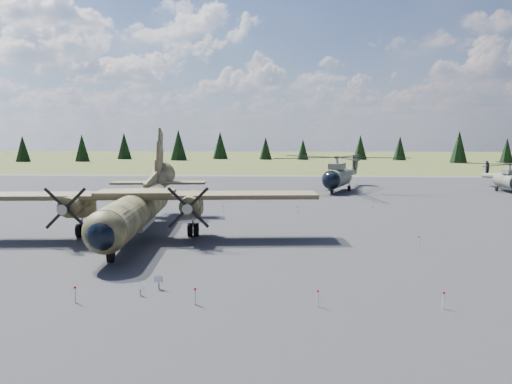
{
  "coord_description": "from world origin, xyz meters",
  "views": [
    {
      "loc": [
        6.13,
        -37.07,
        8.21
      ],
      "look_at": [
        4.24,
        2.0,
        3.89
      ],
      "focal_mm": 35.0,
      "sensor_mm": 36.0,
      "label": 1
    }
  ],
  "objects": [
    {
      "name": "apron",
      "position": [
        0.0,
        10.0,
        0.0
      ],
      "size": [
        120.0,
        120.0,
        0.04
      ],
      "primitive_type": "cube",
      "color": "#5B5C60",
      "rests_on": "ground"
    },
    {
      "name": "transport_plane",
      "position": [
        -5.64,
        3.57,
        2.79
      ],
      "size": [
        29.52,
        26.74,
        9.72
      ],
      "rotation": [
        0.0,
        0.0,
        0.08
      ],
      "color": "#34371E",
      "rests_on": "ground"
    },
    {
      "name": "helicopter_near",
      "position": [
        14.8,
        38.29,
        3.79
      ],
      "size": [
        26.83,
        26.83,
        5.34
      ],
      "rotation": [
        0.0,
        0.0,
        -0.34
      ],
      "color": "slate",
      "rests_on": "ground"
    },
    {
      "name": "info_placard_right",
      "position": [
        -0.39,
        -11.12,
        0.49
      ],
      "size": [
        0.5,
        0.29,
        0.73
      ],
      "rotation": [
        0.0,
        0.0,
        0.22
      ],
      "color": "gray",
      "rests_on": "ground"
    },
    {
      "name": "ground",
      "position": [
        0.0,
        0.0,
        0.0
      ],
      "size": [
        500.0,
        500.0,
        0.0
      ],
      "primitive_type": "plane",
      "color": "#495224",
      "rests_on": "ground"
    },
    {
      "name": "info_placard_left",
      "position": [
        -1.09,
        -12.24,
        0.4
      ],
      "size": [
        0.42,
        0.25,
        0.61
      ],
      "rotation": [
        0.0,
        0.0,
        -0.25
      ],
      "color": "gray",
      "rests_on": "ground"
    },
    {
      "name": "treeline",
      "position": [
        -10.29,
        2.95,
        4.77
      ],
      "size": [
        312.69,
        312.46,
        10.93
      ],
      "color": "black",
      "rests_on": "ground"
    },
    {
      "name": "barrier_fence",
      "position": [
        -0.46,
        -0.08,
        0.51
      ],
      "size": [
        33.12,
        29.62,
        0.85
      ],
      "color": "white",
      "rests_on": "ground"
    },
    {
      "name": "helicopter_mid",
      "position": [
        40.18,
        38.82,
        3.06
      ],
      "size": [
        17.79,
        20.42,
        4.31
      ],
      "rotation": [
        0.0,
        0.0,
        -0.05
      ],
      "color": "slate",
      "rests_on": "ground"
    }
  ]
}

